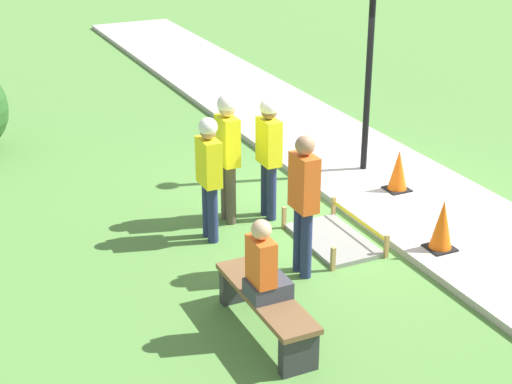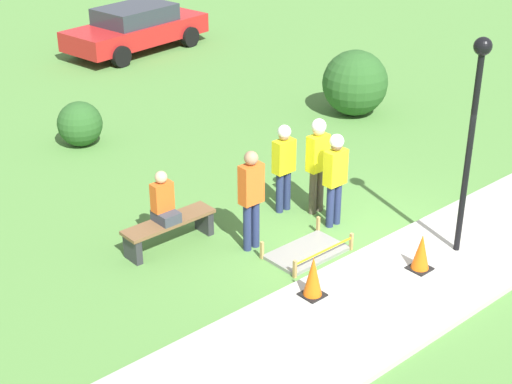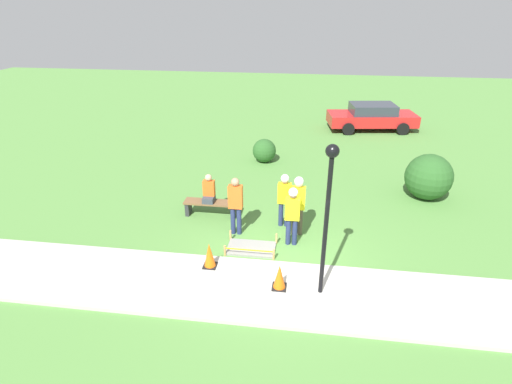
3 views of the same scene
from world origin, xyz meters
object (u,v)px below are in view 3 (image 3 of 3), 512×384
traffic_cone_near_patch (210,255)px  parked_car_red (372,116)px  bystander_in_orange_shirt (236,203)px  lamppost_near (328,200)px  worker_trainee (298,201)px  traffic_cone_far_patch (279,277)px  worker_assistant (284,196)px  park_bench (211,206)px  worker_supervisor (292,212)px  person_seated_on_bench (209,191)px

traffic_cone_near_patch → parked_car_red: parked_car_red is taller
traffic_cone_near_patch → bystander_in_orange_shirt: size_ratio=0.38×
lamppost_near → worker_trainee: bearing=104.2°
traffic_cone_far_patch → worker_trainee: bearing=83.7°
traffic_cone_near_patch → worker_trainee: worker_trainee is taller
worker_assistant → lamppost_near: lamppost_near is taller
traffic_cone_far_patch → lamppost_near: (0.96, -0.02, 2.08)m
traffic_cone_near_patch → traffic_cone_far_patch: (1.82, -0.60, -0.02)m
park_bench → worker_supervisor: bearing=-26.7°
person_seated_on_bench → worker_trainee: size_ratio=0.49×
worker_assistant → bystander_in_orange_shirt: bystander_in_orange_shirt is taller
traffic_cone_near_patch → worker_supervisor: bearing=36.4°
traffic_cone_near_patch → park_bench: size_ratio=0.40×
park_bench → parked_car_red: 12.01m
lamppost_near → parked_car_red: lamppost_near is taller
bystander_in_orange_shirt → lamppost_near: (2.43, -2.42, 1.47)m
worker_trainee → bystander_in_orange_shirt: 1.78m
traffic_cone_far_patch → person_seated_on_bench: size_ratio=0.71×
bystander_in_orange_shirt → park_bench: bearing=135.5°
park_bench → worker_trainee: worker_trainee is taller
park_bench → worker_assistant: worker_assistant is taller
bystander_in_orange_shirt → traffic_cone_near_patch: bearing=-100.9°
worker_supervisor → parked_car_red: (3.55, 11.62, -0.32)m
person_seated_on_bench → bystander_in_orange_shirt: bearing=-44.5°
parked_car_red → traffic_cone_near_patch: bearing=-121.1°
traffic_cone_near_patch → traffic_cone_far_patch: bearing=-18.2°
traffic_cone_near_patch → worker_assistant: size_ratio=0.40×
traffic_cone_far_patch → lamppost_near: 2.29m
traffic_cone_far_patch → park_bench: 4.18m
worker_trainee → bystander_in_orange_shirt: size_ratio=1.03×
traffic_cone_far_patch → worker_trainee: (0.29, 2.62, 0.69)m
bystander_in_orange_shirt → worker_trainee: bearing=6.9°
worker_supervisor → worker_assistant: 1.04m
traffic_cone_far_patch → lamppost_near: bearing=-1.0°
worker_assistant → lamppost_near: 3.58m
park_bench → bystander_in_orange_shirt: (0.99, -0.97, 0.67)m
park_bench → worker_supervisor: (2.63, -1.32, 0.69)m
traffic_cone_near_patch → person_seated_on_bench: person_seated_on_bench is taller
worker_assistant → person_seated_on_bench: bearing=171.1°
person_seated_on_bench → lamppost_near: bearing=-44.8°
worker_assistant → parked_car_red: worker_assistant is taller
worker_assistant → parked_car_red: (3.84, 10.62, -0.28)m
worker_supervisor → parked_car_red: worker_supervisor is taller
park_bench → parked_car_red: (6.17, 10.30, 0.37)m
worker_supervisor → lamppost_near: size_ratio=0.48×
person_seated_on_bench → worker_trainee: (2.80, -0.81, 0.26)m
person_seated_on_bench → worker_trainee: worker_trainee is taller
traffic_cone_far_patch → park_bench: bearing=126.1°
bystander_in_orange_shirt → parked_car_red: bearing=65.3°
traffic_cone_near_patch → lamppost_near: bearing=-12.5°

